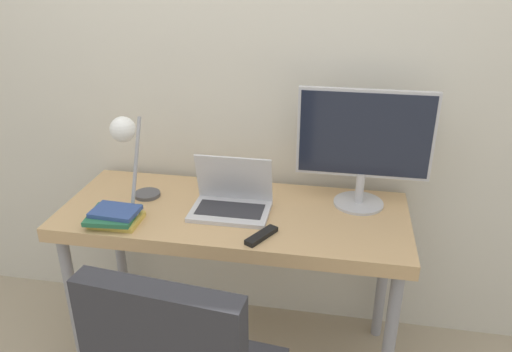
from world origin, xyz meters
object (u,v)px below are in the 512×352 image
(desk_lamp, at_px, (128,143))
(book_stack, at_px, (115,216))
(monitor, at_px, (364,142))
(game_controller, at_px, (122,215))
(laptop, at_px, (231,200))

(desk_lamp, bearing_deg, book_stack, -107.94)
(monitor, relative_size, game_controller, 4.01)
(desk_lamp, height_order, book_stack, desk_lamp)
(desk_lamp, relative_size, game_controller, 3.06)
(desk_lamp, bearing_deg, game_controller, -104.10)
(laptop, xyz_separation_m, desk_lamp, (-0.40, -0.07, 0.25))
(laptop, bearing_deg, desk_lamp, -170.20)
(book_stack, bearing_deg, monitor, 19.36)
(laptop, distance_m, game_controller, 0.45)
(laptop, xyz_separation_m, book_stack, (-0.44, -0.19, -0.02))
(desk_lamp, distance_m, game_controller, 0.30)
(monitor, distance_m, book_stack, 1.06)
(monitor, bearing_deg, laptop, -163.64)
(desk_lamp, bearing_deg, monitor, 13.57)
(game_controller, bearing_deg, book_stack, -116.94)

